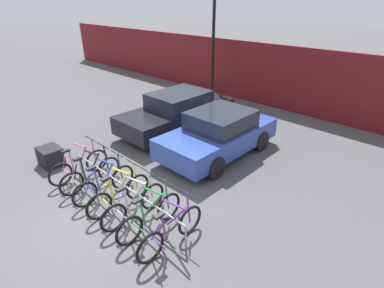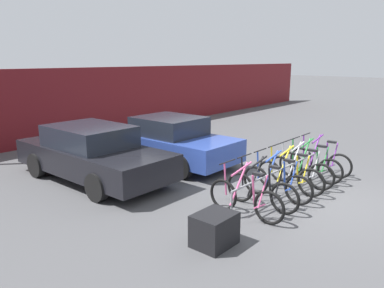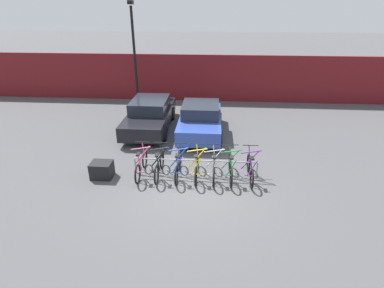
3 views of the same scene
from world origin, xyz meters
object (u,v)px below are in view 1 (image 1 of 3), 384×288
object	(u,v)px
bicycle_blue	(104,184)
cargo_crate	(51,156)
bicycle_black	(91,174)
bicycle_pink	(79,166)
bicycle_purple	(171,231)
lamp_post	(214,31)
car_blue	(219,133)
car_black	(178,111)
bicycle_yellow	(119,194)
bike_rack	(123,186)
bicycle_green	(150,216)
bicycle_silver	(134,205)

from	to	relation	value
bicycle_blue	cargo_crate	bearing A→B (deg)	-176.30
bicycle_black	bicycle_pink	bearing A→B (deg)	176.49
bicycle_purple	lamp_post	size ratio (longest dim) A/B	0.31
car_blue	lamp_post	distance (m)	6.23
car_blue	lamp_post	xyz separation A→B (m)	(-3.86, 4.25, 2.42)
bicycle_pink	bicycle_purple	bearing A→B (deg)	1.87
bicycle_purple	car_black	xyz separation A→B (m)	(-4.20, 4.23, 0.31)
bicycle_yellow	car_blue	size ratio (longest dim) A/B	0.43
bicycle_pink	cargo_crate	bearing A→B (deg)	-167.75
bicycle_purple	cargo_crate	distance (m)	4.96
bicycle_blue	car_black	world-z (taller)	car_black
bike_rack	bicycle_blue	distance (m)	0.60
bike_rack	bicycle_green	size ratio (longest dim) A/B	2.46
lamp_post	cargo_crate	world-z (taller)	lamp_post
bicycle_pink	lamp_post	xyz separation A→B (m)	(-2.04, 7.97, 2.73)
bicycle_pink	bicycle_silver	xyz separation A→B (m)	(2.46, 0.00, 0.00)
bike_rack	bicycle_black	size ratio (longest dim) A/B	2.46
bicycle_purple	lamp_post	distance (m)	10.18
bicycle_silver	car_blue	bearing A→B (deg)	102.68
bicycle_silver	bicycle_green	distance (m)	0.56
bicycle_silver	bicycle_yellow	bearing A→B (deg)	-177.07
bike_rack	bicycle_black	world-z (taller)	bicycle_black
car_black	lamp_post	xyz separation A→B (m)	(-1.50, 3.74, 2.42)
bicycle_black	bicycle_silver	world-z (taller)	same
bicycle_yellow	bicycle_purple	distance (m)	1.77
bicycle_yellow	lamp_post	bearing A→B (deg)	117.29
bicycle_blue	cargo_crate	world-z (taller)	bicycle_blue
bicycle_purple	lamp_post	xyz separation A→B (m)	(-5.70, 7.97, 2.73)
bicycle_green	car_black	bearing A→B (deg)	133.57
bicycle_blue	bicycle_yellow	xyz separation A→B (m)	(0.63, 0.00, 0.00)
car_black	bicycle_silver	bearing A→B (deg)	-54.66
bicycle_pink	bicycle_yellow	xyz separation A→B (m)	(1.89, 0.00, 0.00)
bicycle_pink	car_blue	size ratio (longest dim) A/B	0.43
bike_rack	bicycle_silver	size ratio (longest dim) A/B	2.46
bicycle_black	car_blue	size ratio (longest dim) A/B	0.43
bicycle_yellow	bicycle_green	world-z (taller)	same
bicycle_pink	bicycle_yellow	world-z (taller)	same
car_blue	bicycle_black	bearing A→B (deg)	-107.88
car_black	lamp_post	world-z (taller)	lamp_post
car_blue	bike_rack	bearing A→B (deg)	-89.82
bicycle_green	car_blue	xyz separation A→B (m)	(-1.19, 3.72, 0.31)
bicycle_pink	bicycle_blue	bearing A→B (deg)	1.87
bike_rack	lamp_post	xyz separation A→B (m)	(-3.87, 7.83, 2.62)
bicycle_yellow	car_black	bearing A→B (deg)	120.91
bicycle_black	car_blue	distance (m)	3.92
bicycle_blue	bicycle_green	bearing A→B (deg)	-1.61
bicycle_green	car_black	size ratio (longest dim) A/B	0.38
bicycle_pink	car_blue	distance (m)	4.15
bicycle_silver	cargo_crate	bearing A→B (deg)	-173.45
bicycle_black	bicycle_yellow	distance (m)	1.27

